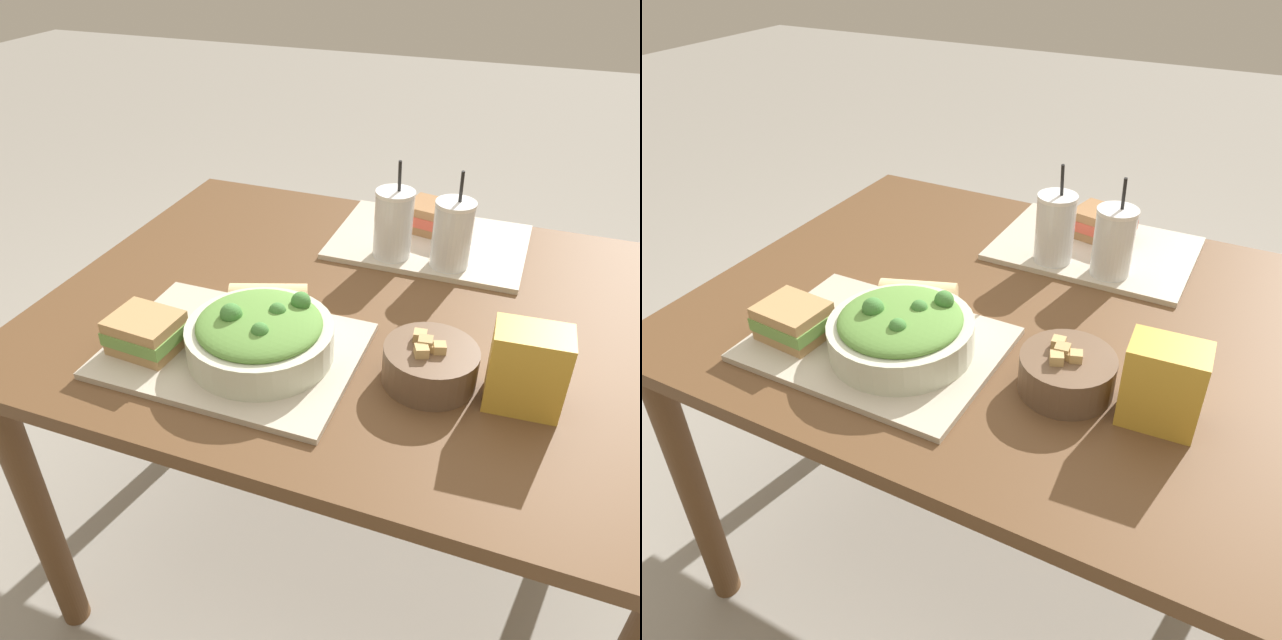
{
  "view_description": "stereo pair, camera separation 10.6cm",
  "coord_description": "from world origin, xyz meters",
  "views": [
    {
      "loc": [
        0.29,
        -0.99,
        1.4
      ],
      "look_at": [
        -0.02,
        -0.17,
        0.81
      ],
      "focal_mm": 35.0,
      "sensor_mm": 36.0,
      "label": 1
    },
    {
      "loc": [
        0.39,
        -0.95,
        1.4
      ],
      "look_at": [
        -0.02,
        -0.17,
        0.81
      ],
      "focal_mm": 35.0,
      "sensor_mm": 36.0,
      "label": 2
    }
  ],
  "objects": [
    {
      "name": "chip_bag",
      "position": [
        0.32,
        -0.19,
        0.81
      ],
      "size": [
        0.12,
        0.08,
        0.14
      ],
      "rotation": [
        0.0,
        0.0,
        0.07
      ],
      "color": "gold",
      "rests_on": "dining_table"
    },
    {
      "name": "tray_near",
      "position": [
        -0.16,
        -0.23,
        0.75
      ],
      "size": [
        0.43,
        0.32,
        0.01
      ],
      "color": "#BCB29E",
      "rests_on": "dining_table"
    },
    {
      "name": "soup_bowl",
      "position": [
        0.18,
        -0.19,
        0.78
      ],
      "size": [
        0.15,
        0.15,
        0.08
      ],
      "color": "brown",
      "rests_on": "dining_table"
    },
    {
      "name": "drink_cup_dark",
      "position": [
        0.01,
        0.2,
        0.83
      ],
      "size": [
        0.08,
        0.08,
        0.22
      ],
      "color": "silver",
      "rests_on": "tray_far"
    },
    {
      "name": "drink_cup_red",
      "position": [
        0.13,
        0.2,
        0.82
      ],
      "size": [
        0.08,
        0.08,
        0.21
      ],
      "color": "silver",
      "rests_on": "tray_far"
    },
    {
      "name": "salad_bowl",
      "position": [
        -0.11,
        -0.23,
        0.8
      ],
      "size": [
        0.25,
        0.25,
        0.1
      ],
      "color": "beige",
      "rests_on": "tray_near"
    },
    {
      "name": "ground_plane",
      "position": [
        0.0,
        0.0,
        0.0
      ],
      "size": [
        12.0,
        12.0,
        0.0
      ],
      "primitive_type": "plane",
      "color": "gray"
    },
    {
      "name": "sandwich_near",
      "position": [
        -0.3,
        -0.28,
        0.79
      ],
      "size": [
        0.12,
        0.11,
        0.06
      ],
      "rotation": [
        0.0,
        0.0,
        -0.07
      ],
      "color": "tan",
      "rests_on": "tray_near"
    },
    {
      "name": "tray_far",
      "position": [
        0.07,
        0.3,
        0.75
      ],
      "size": [
        0.43,
        0.32,
        0.01
      ],
      "color": "#BCB29E",
      "rests_on": "dining_table"
    },
    {
      "name": "dining_table",
      "position": [
        0.0,
        0.0,
        0.64
      ],
      "size": [
        1.2,
        0.96,
        0.74
      ],
      "color": "brown",
      "rests_on": "ground_plane"
    },
    {
      "name": "sandwich_far",
      "position": [
        0.07,
        0.35,
        0.79
      ],
      "size": [
        0.15,
        0.13,
        0.06
      ],
      "rotation": [
        0.0,
        0.0,
        -0.21
      ],
      "color": "olive",
      "rests_on": "tray_far"
    },
    {
      "name": "baguette_near",
      "position": [
        -0.14,
        -0.11,
        0.78
      ],
      "size": [
        0.16,
        0.1,
        0.06
      ],
      "rotation": [
        0.0,
        0.0,
        1.92
      ],
      "color": "#DBBC84",
      "rests_on": "tray_near"
    }
  ]
}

